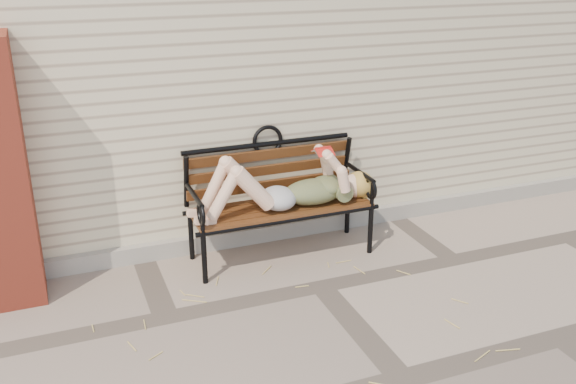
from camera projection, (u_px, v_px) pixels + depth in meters
name	position (u px, v px, depth m)	size (l,w,h in m)	color
ground	(322.00, 286.00, 5.13)	(80.00, 80.00, 0.00)	gray
house_wall	(215.00, 44.00, 7.18)	(8.00, 4.00, 3.00)	beige
foundation_strip	(279.00, 230.00, 5.94)	(8.00, 0.10, 0.15)	gray
garden_bench	(277.00, 186.00, 5.50)	(1.69, 0.67, 1.10)	black
reading_woman	(284.00, 187.00, 5.38)	(1.60, 0.36, 0.50)	#0A334B
straw_scatter	(272.00, 326.00, 4.59)	(2.94, 1.58, 0.01)	tan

